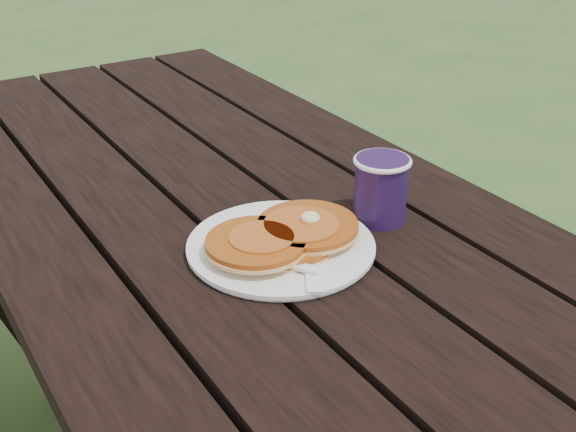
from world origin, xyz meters
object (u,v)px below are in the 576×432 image
picnic_table (251,399)px  pancake_stack (284,236)px  coffee_cup (381,185)px  plate (281,247)px

picnic_table → pancake_stack: (-0.01, -0.13, 0.41)m
pancake_stack → coffee_cup: bearing=1.0°
pancake_stack → picnic_table: bearing=84.9°
plate → coffee_cup: bearing=-0.8°
plate → coffee_cup: size_ratio=2.56×
picnic_table → coffee_cup: size_ratio=17.80×
pancake_stack → coffee_cup: coffee_cup is taller
picnic_table → coffee_cup: (0.16, -0.13, 0.44)m
picnic_table → plate: (-0.01, -0.13, 0.39)m
plate → coffee_cup: coffee_cup is taller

